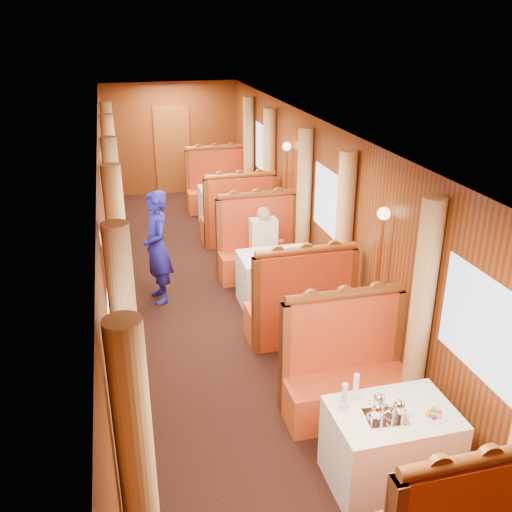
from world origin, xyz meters
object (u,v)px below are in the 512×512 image
object	(u,v)px
rose_vase_mid	(281,244)
table_far	(227,206)
banquette_mid_fwd	(300,310)
fruit_plate	(433,415)
passenger	(264,238)
banquette_near_aft	(345,376)
rose_vase_far	(227,179)
tea_tray	(386,417)
teapot_right	(399,411)
teapot_back	(379,405)
steward	(157,247)
table_near	(390,447)
banquette_far_fwd	(239,220)
banquette_mid_aft	(259,250)
teapot_left	(378,415)
table_mid	(277,280)
banquette_far_aft	(218,190)

from	to	relation	value
rose_vase_mid	table_far	bearing A→B (deg)	90.60
banquette_mid_fwd	fruit_plate	xyz separation A→B (m)	(0.28, -2.63, 0.35)
banquette_mid_fwd	passenger	size ratio (longest dim) A/B	1.76
banquette_near_aft	rose_vase_far	bearing A→B (deg)	89.95
tea_tray	fruit_plate	world-z (taller)	fruit_plate
fruit_plate	rose_vase_mid	bearing A→B (deg)	93.90
fruit_plate	rose_vase_far	size ratio (longest dim) A/B	0.55
table_far	teapot_right	size ratio (longest dim) A/B	6.34
banquette_near_aft	teapot_back	world-z (taller)	banquette_near_aft
tea_tray	steward	size ratio (longest dim) A/B	0.21
table_near	rose_vase_far	bearing A→B (deg)	89.96
banquette_far_fwd	rose_vase_mid	xyz separation A→B (m)	(0.04, -2.53, 0.50)
banquette_mid_aft	banquette_far_fwd	xyz separation A→B (m)	(0.00, 1.47, 0.00)
tea_tray	teapot_left	distance (m)	0.11
rose_vase_far	steward	distance (m)	3.37
teapot_left	fruit_plate	xyz separation A→B (m)	(0.48, -0.06, -0.05)
banquette_mid_aft	rose_vase_mid	bearing A→B (deg)	-87.97
passenger	teapot_left	bearing A→B (deg)	-92.62
table_mid	banquette_mid_aft	bearing A→B (deg)	90.00
rose_vase_mid	passenger	world-z (taller)	passenger
table_far	passenger	size ratio (longest dim) A/B	1.38
fruit_plate	rose_vase_far	world-z (taller)	rose_vase_far
teapot_back	rose_vase_far	size ratio (longest dim) A/B	0.47
banquette_far_aft	teapot_right	xyz separation A→B (m)	(-0.01, -8.10, 0.39)
banquette_mid_aft	table_far	xyz separation A→B (m)	(0.00, 2.49, -0.05)
tea_tray	banquette_far_aft	bearing A→B (deg)	89.24
table_mid	rose_vase_far	size ratio (longest dim) A/B	2.92
fruit_plate	rose_vase_mid	world-z (taller)	rose_vase_mid
banquette_far_aft	steward	bearing A→B (deg)	-112.05
tea_tray	passenger	distance (m)	4.29
banquette_far_fwd	banquette_mid_fwd	bearing A→B (deg)	-90.00
banquette_mid_aft	passenger	distance (m)	0.43
banquette_mid_fwd	teapot_back	distance (m)	2.49
table_far	rose_vase_far	size ratio (longest dim) A/B	2.92
teapot_back	rose_vase_mid	size ratio (longest dim) A/B	0.47
table_near	rose_vase_far	distance (m)	7.03
banquette_near_aft	rose_vase_far	world-z (taller)	banquette_near_aft
banquette_far_aft	banquette_mid_fwd	bearing A→B (deg)	-90.00
banquette_mid_fwd	tea_tray	bearing A→B (deg)	-92.42
steward	teapot_back	bearing A→B (deg)	10.95
teapot_left	table_mid	bearing A→B (deg)	93.91
teapot_back	fruit_plate	xyz separation A→B (m)	(0.42, -0.18, -0.05)
table_far	teapot_left	xyz separation A→B (m)	(-0.20, -7.08, 0.44)
teapot_right	passenger	bearing A→B (deg)	110.44
table_mid	banquette_mid_aft	size ratio (longest dim) A/B	0.78
tea_tray	steward	world-z (taller)	steward
teapot_left	rose_vase_far	xyz separation A→B (m)	(0.20, 7.09, 0.11)
rose_vase_mid	table_mid	bearing A→B (deg)	133.34
banquette_mid_fwd	teapot_right	size ratio (longest dim) A/B	8.09
rose_vase_far	tea_tray	bearing A→B (deg)	-90.91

